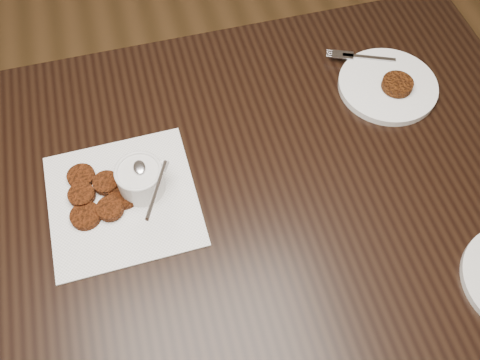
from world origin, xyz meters
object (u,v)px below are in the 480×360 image
(plate_with_patty, at_px, (389,83))
(napkin, at_px, (123,200))
(table, at_px, (215,279))
(sauce_ramekin, at_px, (138,170))

(plate_with_patty, bearing_deg, napkin, -167.55)
(napkin, bearing_deg, plate_with_patty, 12.45)
(table, xyz_separation_m, sauce_ramekin, (-0.11, 0.08, 0.44))
(napkin, bearing_deg, sauce_ramekin, 21.13)
(napkin, height_order, sauce_ramekin, sauce_ramekin)
(napkin, distance_m, sauce_ramekin, 0.08)
(table, xyz_separation_m, napkin, (-0.16, 0.06, 0.38))
(table, distance_m, sauce_ramekin, 0.46)
(sauce_ramekin, distance_m, plate_with_patty, 0.59)
(table, relative_size, plate_with_patty, 6.74)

